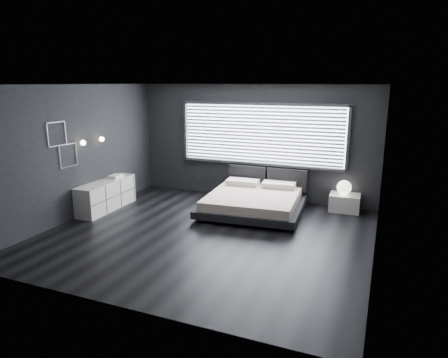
% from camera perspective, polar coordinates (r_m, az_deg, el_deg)
% --- Properties ---
extents(room, '(6.04, 6.00, 2.80)m').
position_cam_1_polar(room, '(7.34, -2.52, 2.35)').
color(room, black).
rests_on(room, ground).
extents(window, '(4.14, 0.09, 1.52)m').
position_cam_1_polar(window, '(9.73, 5.26, 6.34)').
color(window, white).
rests_on(window, ground).
extents(headboard, '(1.96, 0.16, 0.52)m').
position_cam_1_polar(headboard, '(9.80, 6.16, 0.19)').
color(headboard, black).
rests_on(headboard, ground).
extents(sconce_near, '(0.18, 0.11, 0.11)m').
position_cam_1_polar(sconce_near, '(8.93, -19.50, 4.91)').
color(sconce_near, silver).
rests_on(sconce_near, ground).
extents(sconce_far, '(0.18, 0.11, 0.11)m').
position_cam_1_polar(sconce_far, '(9.38, -17.08, 5.47)').
color(sconce_far, silver).
rests_on(sconce_far, ground).
extents(wall_art_upper, '(0.01, 0.48, 0.48)m').
position_cam_1_polar(wall_art_upper, '(8.53, -22.77, 5.95)').
color(wall_art_upper, '#47474C').
rests_on(wall_art_upper, ground).
extents(wall_art_lower, '(0.01, 0.48, 0.48)m').
position_cam_1_polar(wall_art_lower, '(8.77, -21.35, 3.15)').
color(wall_art_lower, '#47474C').
rests_on(wall_art_lower, ground).
extents(bed, '(2.30, 2.21, 0.56)m').
position_cam_1_polar(bed, '(8.92, 4.19, -3.20)').
color(bed, black).
rests_on(bed, ground).
extents(nightstand, '(0.68, 0.58, 0.39)m').
position_cam_1_polar(nightstand, '(9.44, 16.84, -3.23)').
color(nightstand, white).
rests_on(nightstand, ground).
extents(orb_lamp, '(0.32, 0.32, 0.32)m').
position_cam_1_polar(orb_lamp, '(9.34, 16.78, -1.15)').
color(orb_lamp, white).
rests_on(orb_lamp, nightstand).
extents(dresser, '(0.51, 1.67, 0.66)m').
position_cam_1_polar(dresser, '(9.49, -16.44, -2.23)').
color(dresser, white).
rests_on(dresser, ground).
extents(book_stack, '(0.26, 0.35, 0.07)m').
position_cam_1_polar(book_stack, '(9.67, -15.25, 0.36)').
color(book_stack, white).
rests_on(book_stack, dresser).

